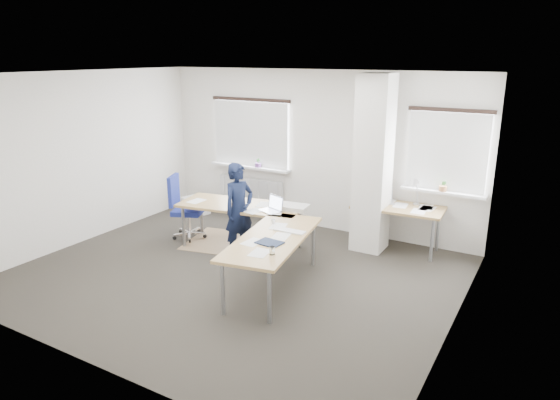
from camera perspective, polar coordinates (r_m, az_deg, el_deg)
The scene contains 8 objects.
ground at distance 7.27m, azimuth -5.21°, elevation -8.50°, with size 6.00×6.00×0.00m, color #282520.
room_shell at distance 7.00m, azimuth -2.20°, elevation 5.64°, with size 6.04×5.04×2.82m.
floor_mat at distance 8.47m, azimuth -5.94°, elevation -4.80°, with size 1.32×1.12×0.01m, color #8E704D.
white_crate at distance 10.05m, azimuth -9.63°, elevation -0.62°, with size 0.51×0.36×0.31m, color white.
desk_main at distance 7.30m, azimuth -2.47°, elevation -2.48°, with size 2.82×2.63×0.96m.
desk_side at distance 8.12m, azimuth 13.34°, elevation -1.00°, with size 1.44×0.78×1.22m.
task_chair at distance 8.69m, azimuth -10.63°, elevation -2.32°, with size 0.64×0.62×1.09m.
person at distance 7.69m, azimuth -4.71°, elevation -1.16°, with size 0.54×0.35×1.48m, color black.
Camera 1 is at (3.86, -5.36, 3.05)m, focal length 32.00 mm.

